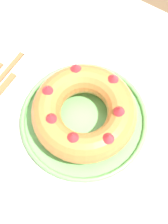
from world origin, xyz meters
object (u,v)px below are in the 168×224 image
object	(u,v)px
serving_dish	(84,119)
bundt_cake	(84,112)
fork	(16,61)
cake_knife	(13,75)
serving_knife	(0,64)

from	to	relation	value
serving_dish	bundt_cake	size ratio (longest dim) A/B	1.27
fork	cake_knife	world-z (taller)	cake_knife
serving_knife	cake_knife	world-z (taller)	same
serving_dish	fork	world-z (taller)	serving_dish
cake_knife	fork	bearing A→B (deg)	117.19
bundt_cake	cake_knife	bearing A→B (deg)	177.97
serving_dish	fork	distance (m)	0.26
fork	serving_knife	size ratio (longest dim) A/B	0.91
bundt_cake	cake_knife	size ratio (longest dim) A/B	1.32
bundt_cake	serving_knife	distance (m)	0.29
serving_knife	cake_knife	bearing A→B (deg)	-10.61
serving_dish	fork	bearing A→B (deg)	169.32
bundt_cake	fork	distance (m)	0.27
bundt_cake	serving_knife	world-z (taller)	bundt_cake
serving_knife	cake_knife	size ratio (longest dim) A/B	1.21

